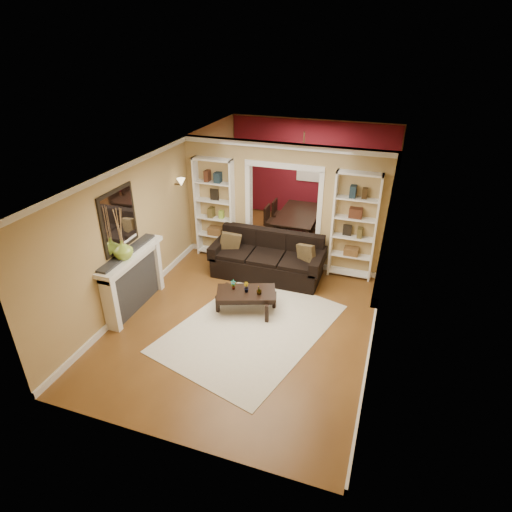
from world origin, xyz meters
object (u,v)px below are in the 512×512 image
at_px(sofa, 267,257).
at_px(bookshelf_left, 215,209).
at_px(fireplace, 135,281).
at_px(bookshelf_right, 354,227).
at_px(coffee_table, 246,301).
at_px(dining_table, 300,225).

distance_m(sofa, bookshelf_left, 1.69).
distance_m(bookshelf_left, fireplace, 2.65).
relative_size(sofa, bookshelf_right, 1.03).
height_order(sofa, coffee_table, sofa).
distance_m(coffee_table, bookshelf_right, 2.72).
relative_size(sofa, coffee_table, 2.17).
bearing_deg(bookshelf_right, fireplace, -145.20).
bearing_deg(bookshelf_left, bookshelf_right, 0.00).
xyz_separation_m(coffee_table, bookshelf_right, (1.65, 1.95, 0.94)).
height_order(bookshelf_right, fireplace, bookshelf_right).
bearing_deg(bookshelf_left, fireplace, -102.05).
bearing_deg(coffee_table, bookshelf_left, 107.07).
bearing_deg(dining_table, sofa, 175.47).
bearing_deg(fireplace, sofa, 44.74).
height_order(bookshelf_left, fireplace, bookshelf_left).
height_order(coffee_table, dining_table, dining_table).
bearing_deg(fireplace, bookshelf_left, 77.95).
distance_m(coffee_table, fireplace, 2.11).
xyz_separation_m(coffee_table, bookshelf_left, (-1.45, 1.95, 0.94)).
relative_size(coffee_table, dining_table, 0.62).
xyz_separation_m(sofa, bookshelf_left, (-1.43, 0.58, 0.69)).
xyz_separation_m(bookshelf_left, bookshelf_right, (3.10, 0.00, 0.00)).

